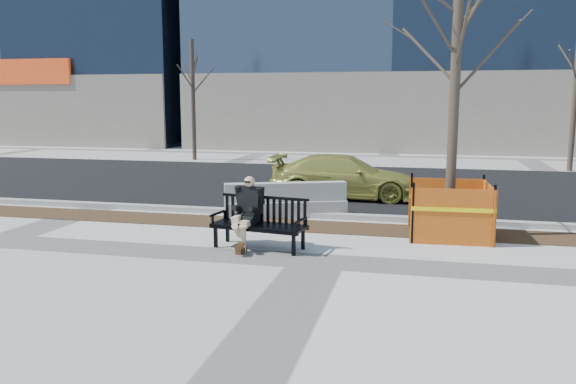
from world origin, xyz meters
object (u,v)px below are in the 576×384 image
tree_fence (448,236)px  jersey_barrier_left (286,217)px  bench (259,248)px  seated_man (248,246)px  sedan (344,198)px

tree_fence → jersey_barrier_left: 3.77m
bench → jersey_barrier_left: (-0.20, 2.92, 0.00)m
tree_fence → bench: bearing=-152.6°
bench → tree_fence: tree_fence is taller
seated_man → sedan: (1.02, 5.68, 0.00)m
sedan → jersey_barrier_left: (-0.98, -2.85, 0.00)m
bench → tree_fence: bearing=36.4°
seated_man → jersey_barrier_left: seated_man is taller
seated_man → jersey_barrier_left: (0.04, 2.83, 0.00)m
tree_fence → sedan: tree_fence is taller
seated_man → sedan: size_ratio=0.31×
seated_man → bench: bearing=-10.8°
seated_man → sedan: bearing=88.8°
bench → seated_man: size_ratio=1.38×
bench → jersey_barrier_left: 2.92m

